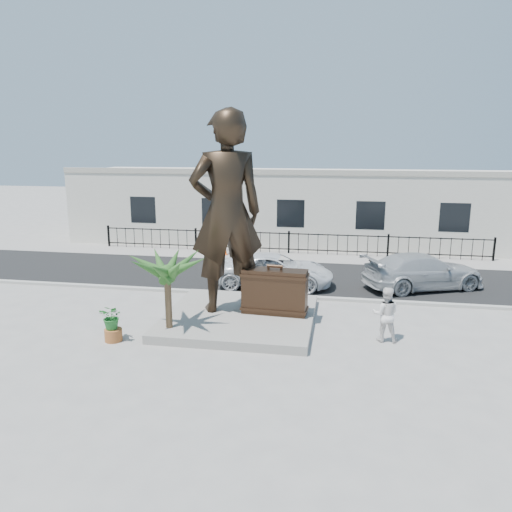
{
  "coord_description": "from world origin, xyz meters",
  "views": [
    {
      "loc": [
        2.99,
        -14.97,
        6.28
      ],
      "look_at": [
        0.0,
        2.0,
        2.3
      ],
      "focal_mm": 35.0,
      "sensor_mm": 36.0,
      "label": 1
    }
  ],
  "objects_px": {
    "suitcase": "(275,292)",
    "tourist": "(385,314)",
    "statue": "(227,213)",
    "car_white": "(275,270)"
  },
  "relations": [
    {
      "from": "suitcase",
      "to": "car_white",
      "type": "xyz_separation_m",
      "value": [
        -0.59,
        4.36,
        -0.38
      ]
    },
    {
      "from": "statue",
      "to": "car_white",
      "type": "xyz_separation_m",
      "value": [
        1.15,
        4.22,
        -3.12
      ]
    },
    {
      "from": "statue",
      "to": "car_white",
      "type": "relative_size",
      "value": 1.38
    },
    {
      "from": "tourist",
      "to": "car_white",
      "type": "height_order",
      "value": "tourist"
    },
    {
      "from": "statue",
      "to": "suitcase",
      "type": "relative_size",
      "value": 3.12
    },
    {
      "from": "suitcase",
      "to": "tourist",
      "type": "relative_size",
      "value": 1.27
    },
    {
      "from": "statue",
      "to": "tourist",
      "type": "xyz_separation_m",
      "value": [
        5.47,
        -1.31,
        -2.94
      ]
    },
    {
      "from": "suitcase",
      "to": "statue",
      "type": "bearing_deg",
      "value": 179.32
    },
    {
      "from": "car_white",
      "to": "statue",
      "type": "bearing_deg",
      "value": 162.04
    },
    {
      "from": "suitcase",
      "to": "tourist",
      "type": "height_order",
      "value": "suitcase"
    }
  ]
}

